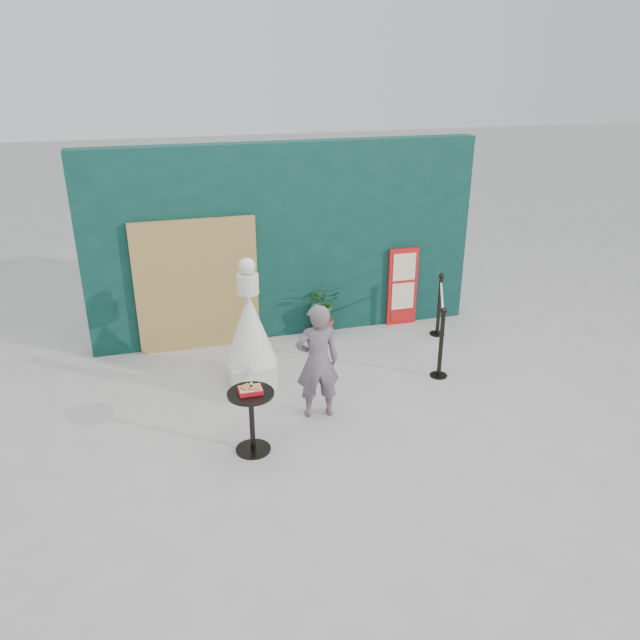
# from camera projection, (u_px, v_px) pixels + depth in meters

# --- Properties ---
(ground) EXTENTS (60.00, 60.00, 0.00)m
(ground) POSITION_uv_depth(u_px,v_px,m) (348.00, 436.00, 7.36)
(ground) COLOR #ADAAA5
(ground) RESTS_ON ground
(back_wall) EXTENTS (6.00, 0.30, 3.00)m
(back_wall) POSITION_uv_depth(u_px,v_px,m) (286.00, 242.00, 9.56)
(back_wall) COLOR #0A2D2C
(back_wall) RESTS_ON ground
(bamboo_fence) EXTENTS (1.80, 0.08, 2.00)m
(bamboo_fence) POSITION_uv_depth(u_px,v_px,m) (197.00, 286.00, 9.22)
(bamboo_fence) COLOR tan
(bamboo_fence) RESTS_ON ground
(woman) EXTENTS (0.56, 0.39, 1.48)m
(woman) POSITION_uv_depth(u_px,v_px,m) (317.00, 361.00, 7.53)
(woman) COLOR #675860
(woman) RESTS_ON ground
(menu_board) EXTENTS (0.50, 0.07, 1.30)m
(menu_board) POSITION_uv_depth(u_px,v_px,m) (402.00, 287.00, 10.20)
(menu_board) COLOR red
(menu_board) RESTS_ON ground
(statue) EXTENTS (0.70, 0.70, 1.78)m
(statue) POSITION_uv_depth(u_px,v_px,m) (250.00, 334.00, 8.29)
(statue) COLOR white
(statue) RESTS_ON ground
(cafe_table) EXTENTS (0.52, 0.52, 0.75)m
(cafe_table) POSITION_uv_depth(u_px,v_px,m) (251.00, 412.00, 6.91)
(cafe_table) COLOR black
(cafe_table) RESTS_ON ground
(food_basket) EXTENTS (0.26, 0.19, 0.11)m
(food_basket) POSITION_uv_depth(u_px,v_px,m) (250.00, 389.00, 6.80)
(food_basket) COLOR red
(food_basket) RESTS_ON cafe_table
(planter) EXTENTS (0.51, 0.44, 0.87)m
(planter) POSITION_uv_depth(u_px,v_px,m) (323.00, 307.00, 9.75)
(planter) COLOR brown
(planter) RESTS_ON ground
(stanchion_barrier) EXTENTS (0.84, 1.54, 1.03)m
(stanchion_barrier) POSITION_uv_depth(u_px,v_px,m) (440.00, 324.00, 9.20)
(stanchion_barrier) COLOR black
(stanchion_barrier) RESTS_ON ground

